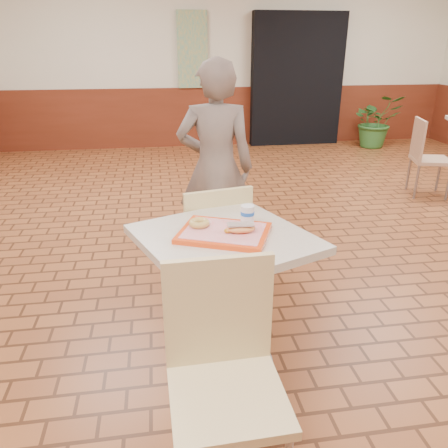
{
  "coord_description": "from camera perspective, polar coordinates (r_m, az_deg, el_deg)",
  "views": [
    {
      "loc": [
        -1.27,
        -2.8,
        1.7
      ],
      "look_at": [
        -0.96,
        -0.84,
        0.88
      ],
      "focal_mm": 35.0,
      "sensor_mm": 36.0,
      "label": 1
    }
  ],
  "objects": [
    {
      "name": "chair_second_left",
      "position": [
        5.71,
        24.84,
        8.35
      ],
      "size": [
        0.51,
        0.51,
        0.9
      ],
      "rotation": [
        0.0,
        0.0,
        1.3
      ],
      "color": "tan",
      "rests_on": "ground"
    },
    {
      "name": "corridor_doorway",
      "position": [
        8.09,
        9.48,
        17.98
      ],
      "size": [
        1.6,
        0.22,
        2.2
      ],
      "primitive_type": "cube",
      "color": "black",
      "rests_on": "ground"
    },
    {
      "name": "long_john_donut",
      "position": [
        2.13,
        2.08,
        -0.57
      ],
      "size": [
        0.16,
        0.08,
        0.05
      ],
      "rotation": [
        0.0,
        0.0,
        -0.08
      ],
      "color": "#ED8D45",
      "rests_on": "serving_tray"
    },
    {
      "name": "customer",
      "position": [
        3.38,
        -1.1,
        7.27
      ],
      "size": [
        0.64,
        0.47,
        1.62
      ],
      "primitive_type": "imported",
      "rotation": [
        0.0,
        0.0,
        3.0
      ],
      "color": "#6F5F56",
      "rests_on": "ground"
    },
    {
      "name": "serving_tray",
      "position": [
        2.16,
        0.0,
        -1.15
      ],
      "size": [
        0.43,
        0.33,
        0.03
      ],
      "rotation": [
        0.0,
        0.0,
        -0.4
      ],
      "color": "#E54111",
      "rests_on": "main_table"
    },
    {
      "name": "paper_cup",
      "position": [
        2.25,
        3.08,
        1.36
      ],
      "size": [
        0.07,
        0.07,
        0.09
      ],
      "rotation": [
        0.0,
        0.0,
        0.23
      ],
      "color": "silver",
      "rests_on": "serving_tray"
    },
    {
      "name": "promo_poster",
      "position": [
        7.77,
        -4.13,
        21.73
      ],
      "size": [
        0.5,
        0.03,
        1.2
      ],
      "primitive_type": "cube",
      "color": "gray",
      "rests_on": "wainscot_band"
    },
    {
      "name": "main_table",
      "position": [
        2.29,
        0.0,
        -7.57
      ],
      "size": [
        0.77,
        0.77,
        0.82
      ],
      "rotation": [
        0.0,
        0.0,
        0.39
      ],
      "color": "#C0B39A",
      "rests_on": "ground"
    },
    {
      "name": "ring_donut",
      "position": [
        2.21,
        -3.27,
        0.14
      ],
      "size": [
        0.13,
        0.13,
        0.03
      ],
      "primitive_type": "torus",
      "rotation": [
        0.0,
        0.0,
        0.31
      ],
      "color": "gold",
      "rests_on": "serving_tray"
    },
    {
      "name": "chair_main_back",
      "position": [
        2.78,
        -1.46,
        -2.79
      ],
      "size": [
        0.5,
        0.5,
        0.91
      ],
      "rotation": [
        0.0,
        0.0,
        3.35
      ],
      "color": "#E3D088",
      "rests_on": "ground"
    },
    {
      "name": "room_shell",
      "position": [
        3.08,
        16.34,
        17.98
      ],
      "size": [
        8.01,
        10.01,
        3.01
      ],
      "color": "brown",
      "rests_on": "ground"
    },
    {
      "name": "potted_plant",
      "position": [
        8.23,
        19.22,
        12.58
      ],
      "size": [
        0.85,
        0.75,
        0.9
      ],
      "primitive_type": "imported",
      "rotation": [
        0.0,
        0.0,
        -0.06
      ],
      "color": "#2E6729",
      "rests_on": "ground"
    },
    {
      "name": "chair_main_front",
      "position": [
        1.79,
        -0.02,
        -18.16
      ],
      "size": [
        0.45,
        0.45,
        0.95
      ],
      "rotation": [
        0.0,
        0.0,
        0.03
      ],
      "color": "#DCC184",
      "rests_on": "ground"
    },
    {
      "name": "wainscot_band",
      "position": [
        3.3,
        14.47,
        0.48
      ],
      "size": [
        8.0,
        10.0,
        1.0
      ],
      "color": "#5D2311",
      "rests_on": "ground"
    }
  ]
}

